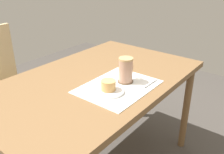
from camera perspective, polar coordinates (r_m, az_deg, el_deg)
The scene contains 8 objects.
dining_table at distance 1.50m, azimuth -4.02°, elevation -2.78°, with size 1.34×0.82×0.71m.
wooden_chair at distance 2.06m, azimuth -23.42°, elevation -1.21°, with size 0.45×0.45×0.91m.
placemat at distance 1.36m, azimuth 1.33°, elevation -2.27°, with size 0.43×0.33×0.00m, color white.
pastry_plate at distance 1.30m, azimuth -0.83°, elevation -3.19°, with size 0.17×0.17×0.01m, color white.
pastry at distance 1.29m, azimuth -0.84°, elevation -1.88°, with size 0.08×0.08×0.05m, color #E0A860.
coffee_coaster at distance 1.42m, azimuth 3.08°, elevation -0.99°, with size 0.09×0.09×0.01m, color brown.
coffee_mug at distance 1.39m, azimuth 3.19°, elevation 1.71°, with size 0.11×0.08×0.14m.
teaspoon at distance 1.40m, azimuth 8.73°, elevation -1.52°, with size 0.01×0.01×0.13m, color silver.
Camera 1 is at (-0.98, -0.90, 1.33)m, focal length 40.00 mm.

